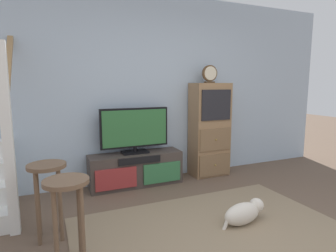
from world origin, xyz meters
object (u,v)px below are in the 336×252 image
Objects in this scene: desk_clock at (210,74)px; dog at (244,213)px; bar_stool_far at (48,183)px; side_cabinet at (210,130)px; media_console at (136,169)px; bar_stool_near at (67,203)px; television at (135,129)px.

dog is (-0.48, -1.50, -1.45)m from desk_clock.
bar_stool_far is 1.31× the size of dog.
media_console is at bearing -179.51° from side_cabinet.
desk_clock is at bearing -0.23° from media_console.
desk_clock is 2.15m from dog.
bar_stool_far is (-2.31, -1.00, -1.04)m from desk_clock.
bar_stool_far reaches higher than media_console.
bar_stool_near is at bearing -145.02° from side_cabinet.
media_console is at bearing 179.77° from desk_clock.
dog is at bearing -65.50° from media_console.
dog is (0.69, -1.53, -0.68)m from television.
bar_stool_near is at bearing -179.13° from dog.
media_console is at bearing -90.00° from television.
dog is (1.69, 0.03, -0.42)m from bar_stool_near.
bar_stool_far is at bearing -137.86° from television.
desk_clock reaches higher than bar_stool_near.
desk_clock is 2.86m from bar_stool_near.
dog is at bearing -15.37° from bar_stool_far.
side_cabinet is 2.70m from bar_stool_near.
bar_stool_near reaches higher than bar_stool_far.
television is at bearing 179.34° from side_cabinet.
bar_stool_far is at bearing 103.98° from bar_stool_near.
bar_stool_near is at bearing -144.94° from desk_clock.
television is 0.67× the size of side_cabinet.
side_cabinet is 0.85m from desk_clock.
side_cabinet is at bearing 0.49° from media_console.
side_cabinet is 2.02× the size of bar_stool_far.
media_console is at bearing 56.72° from bar_stool_near.
bar_stool_near is (-2.21, -1.54, -0.18)m from side_cabinet.
side_cabinet is at bearing 71.34° from dog.
bar_stool_near is (-1.01, -1.53, 0.30)m from media_console.
bar_stool_near is 1.01× the size of bar_stool_far.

